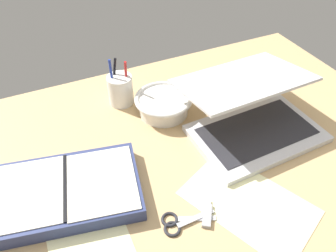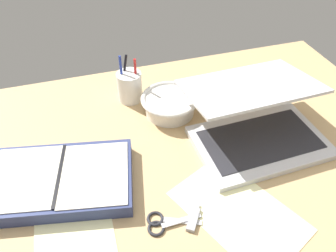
{
  "view_description": "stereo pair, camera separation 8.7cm",
  "coord_description": "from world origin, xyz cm",
  "px_view_note": "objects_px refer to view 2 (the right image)",
  "views": [
    {
      "loc": [
        -29.04,
        -50.78,
        67.78
      ],
      "look_at": [
        -2.05,
        8.03,
        9.0
      ],
      "focal_mm": 35.0,
      "sensor_mm": 36.0,
      "label": 1
    },
    {
      "loc": [
        -20.88,
        -53.88,
        67.78
      ],
      "look_at": [
        -2.05,
        8.03,
        9.0
      ],
      "focal_mm": 35.0,
      "sensor_mm": 36.0,
      "label": 2
    }
  ],
  "objects_px": {
    "pen_cup": "(130,86)",
    "planner": "(61,180)",
    "bowl": "(170,104)",
    "scissors": "(162,223)",
    "laptop": "(256,122)"
  },
  "relations": [
    {
      "from": "pen_cup",
      "to": "planner",
      "type": "xyz_separation_m",
      "value": [
        -0.24,
        -0.3,
        -0.03
      ]
    },
    {
      "from": "bowl",
      "to": "planner",
      "type": "height_order",
      "value": "bowl"
    },
    {
      "from": "scissors",
      "to": "pen_cup",
      "type": "bearing_deg",
      "value": 97.02
    },
    {
      "from": "laptop",
      "to": "planner",
      "type": "relative_size",
      "value": 0.97
    },
    {
      "from": "laptop",
      "to": "planner",
      "type": "height_order",
      "value": "laptop"
    },
    {
      "from": "laptop",
      "to": "planner",
      "type": "distance_m",
      "value": 0.54
    },
    {
      "from": "bowl",
      "to": "planner",
      "type": "xyz_separation_m",
      "value": [
        -0.34,
        -0.2,
        -0.01
      ]
    },
    {
      "from": "laptop",
      "to": "bowl",
      "type": "relative_size",
      "value": 2.08
    },
    {
      "from": "pen_cup",
      "to": "scissors",
      "type": "height_order",
      "value": "pen_cup"
    },
    {
      "from": "planner",
      "to": "scissors",
      "type": "height_order",
      "value": "planner"
    },
    {
      "from": "laptop",
      "to": "scissors",
      "type": "distance_m",
      "value": 0.39
    },
    {
      "from": "laptop",
      "to": "pen_cup",
      "type": "relative_size",
      "value": 2.38
    },
    {
      "from": "bowl",
      "to": "scissors",
      "type": "relative_size",
      "value": 1.42
    },
    {
      "from": "bowl",
      "to": "scissors",
      "type": "height_order",
      "value": "bowl"
    },
    {
      "from": "laptop",
      "to": "pen_cup",
      "type": "xyz_separation_m",
      "value": [
        -0.3,
        0.28,
        -0.0
      ]
    }
  ]
}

